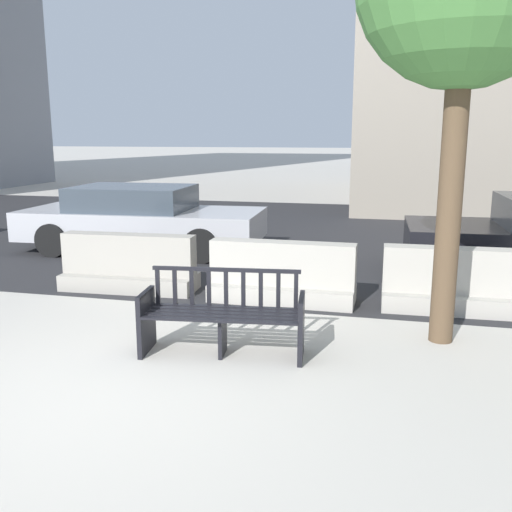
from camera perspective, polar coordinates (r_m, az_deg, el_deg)
The scene contains 7 objects.
ground_plane at distance 5.45m, azimuth -14.89°, elevation -12.99°, with size 200.00×200.00×0.00m, color #B7B2A8.
street_asphalt at distance 13.43m, azimuth 2.85°, elevation 2.31°, with size 120.00×12.00×0.01m, color #28282B.
street_bench at distance 5.99m, azimuth -3.34°, elevation -6.17°, with size 1.74×0.71×0.88m.
jersey_barrier_centre at distance 7.87m, azimuth 2.62°, elevation -2.15°, with size 2.01×0.70×0.84m.
jersey_barrier_left at distance 8.66m, azimuth -12.55°, elevation -1.11°, with size 2.03×0.76×0.84m.
jersey_barrier_right at distance 7.90m, azimuth 19.80°, elevation -2.82°, with size 2.02×0.73×0.84m.
car_sedan_far at distance 11.53m, azimuth -11.49°, elevation 3.74°, with size 4.78×2.16×1.28m.
Camera 1 is at (2.44, -4.31, 2.27)m, focal length 40.00 mm.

